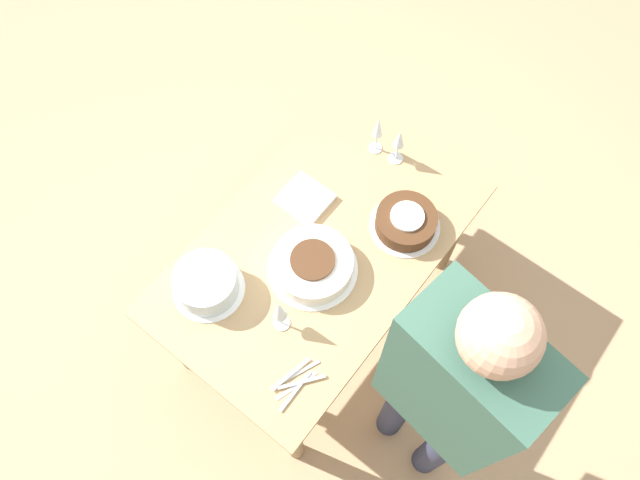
# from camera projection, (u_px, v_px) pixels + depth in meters

# --- Properties ---
(ground_plane) EXTENTS (12.00, 12.00, 0.00)m
(ground_plane) POSITION_uv_depth(u_px,v_px,m) (320.00, 311.00, 3.08)
(ground_plane) COLOR tan
(dining_table) EXTENTS (1.32, 0.80, 0.76)m
(dining_table) POSITION_uv_depth(u_px,v_px,m) (320.00, 260.00, 2.51)
(dining_table) COLOR tan
(dining_table) RESTS_ON ground_plane
(cake_center_white) EXTENTS (0.34, 0.34, 0.09)m
(cake_center_white) POSITION_uv_depth(u_px,v_px,m) (313.00, 265.00, 2.31)
(cake_center_white) COLOR white
(cake_center_white) RESTS_ON dining_table
(cake_front_chocolate) EXTENTS (0.28, 0.28, 0.09)m
(cake_front_chocolate) POSITION_uv_depth(u_px,v_px,m) (406.00, 222.00, 2.39)
(cake_front_chocolate) COLOR white
(cake_front_chocolate) RESTS_ON dining_table
(cake_back_decorated) EXTENTS (0.27, 0.27, 0.12)m
(cake_back_decorated) POSITION_uv_depth(u_px,v_px,m) (207.00, 283.00, 2.26)
(cake_back_decorated) COLOR white
(cake_back_decorated) RESTS_ON dining_table
(wine_glass_near) EXTENTS (0.06, 0.06, 0.20)m
(wine_glass_near) POSITION_uv_depth(u_px,v_px,m) (378.00, 129.00, 2.46)
(wine_glass_near) COLOR silver
(wine_glass_near) RESTS_ON dining_table
(wine_glass_far) EXTENTS (0.06, 0.06, 0.19)m
(wine_glass_far) POSITION_uv_depth(u_px,v_px,m) (398.00, 140.00, 2.45)
(wine_glass_far) COLOR silver
(wine_glass_far) RESTS_ON dining_table
(wine_glass_extra) EXTENTS (0.06, 0.06, 0.20)m
(wine_glass_extra) POSITION_uv_depth(u_px,v_px,m) (280.00, 311.00, 2.13)
(wine_glass_extra) COLOR silver
(wine_glass_extra) RESTS_ON dining_table
(fork_pile) EXTENTS (0.22, 0.13, 0.01)m
(fork_pile) POSITION_uv_depth(u_px,v_px,m) (296.00, 381.00, 2.16)
(fork_pile) COLOR silver
(fork_pile) RESTS_ON dining_table
(napkin_stack) EXTENTS (0.18, 0.19, 0.03)m
(napkin_stack) POSITION_uv_depth(u_px,v_px,m) (305.00, 199.00, 2.47)
(napkin_stack) COLOR silver
(napkin_stack) RESTS_ON dining_table
(person_cutting) EXTENTS (0.28, 0.43, 1.73)m
(person_cutting) POSITION_uv_depth(u_px,v_px,m) (449.00, 393.00, 1.87)
(person_cutting) COLOR #2D334C
(person_cutting) RESTS_ON ground_plane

